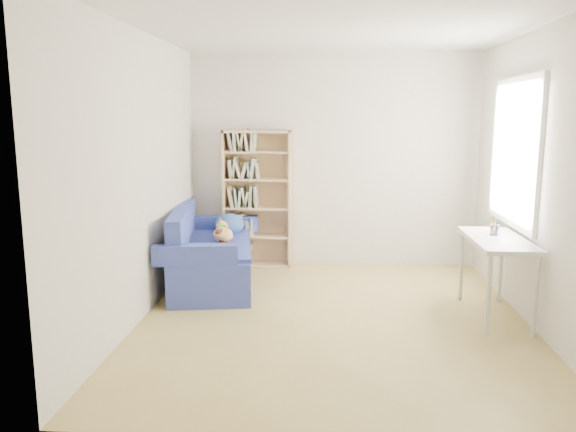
{
  "coord_description": "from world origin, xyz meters",
  "views": [
    {
      "loc": [
        -0.06,
        -4.94,
        1.84
      ],
      "look_at": [
        -0.46,
        0.6,
        0.85
      ],
      "focal_mm": 35.0,
      "sensor_mm": 36.0,
      "label": 1
    }
  ],
  "objects_px": {
    "bookshelf": "(258,204)",
    "desk": "(497,247)",
    "pen_cup": "(495,228)",
    "sofa": "(210,255)"
  },
  "relations": [
    {
      "from": "bookshelf",
      "to": "desk",
      "type": "bearing_deg",
      "value": -35.14
    },
    {
      "from": "desk",
      "to": "pen_cup",
      "type": "xyz_separation_m",
      "value": [
        0.01,
        0.13,
        0.15
      ]
    },
    {
      "from": "bookshelf",
      "to": "pen_cup",
      "type": "xyz_separation_m",
      "value": [
        2.41,
        -1.56,
        0.04
      ]
    },
    {
      "from": "sofa",
      "to": "pen_cup",
      "type": "height_order",
      "value": "pen_cup"
    },
    {
      "from": "sofa",
      "to": "pen_cup",
      "type": "relative_size",
      "value": 11.29
    },
    {
      "from": "pen_cup",
      "to": "bookshelf",
      "type": "bearing_deg",
      "value": 147.12
    },
    {
      "from": "sofa",
      "to": "pen_cup",
      "type": "xyz_separation_m",
      "value": [
        2.85,
        -0.74,
        0.49
      ]
    },
    {
      "from": "sofa",
      "to": "desk",
      "type": "xyz_separation_m",
      "value": [
        2.84,
        -0.87,
        0.34
      ]
    },
    {
      "from": "pen_cup",
      "to": "desk",
      "type": "bearing_deg",
      "value": -92.49
    },
    {
      "from": "sofa",
      "to": "bookshelf",
      "type": "xyz_separation_m",
      "value": [
        0.43,
        0.82,
        0.45
      ]
    }
  ]
}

